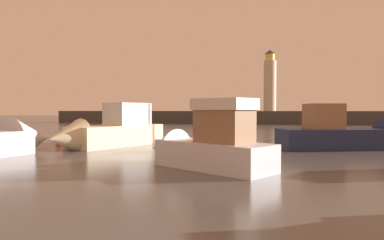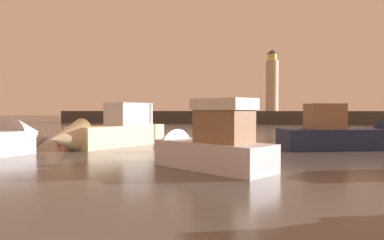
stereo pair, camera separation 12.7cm
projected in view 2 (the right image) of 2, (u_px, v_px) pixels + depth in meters
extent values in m
plane|color=#4C4742|center=(245.00, 136.00, 33.83)|extent=(220.00, 220.00, 0.00)
cube|color=#423F3D|center=(253.00, 117.00, 64.37)|extent=(73.53, 6.18, 2.28)
cylinder|color=beige|center=(272.00, 86.00, 63.56)|extent=(2.22, 2.22, 9.04)
cylinder|color=#F2CC59|center=(272.00, 57.00, 63.41)|extent=(1.66, 1.66, 1.27)
cone|color=#33383D|center=(272.00, 52.00, 63.38)|extent=(1.99, 1.99, 0.72)
cube|color=#1E284C|center=(337.00, 139.00, 22.28)|extent=(7.62, 4.49, 1.28)
cube|color=#8C6647|center=(325.00, 116.00, 22.17)|extent=(2.50, 2.25, 1.58)
cube|color=beige|center=(118.00, 135.00, 24.49)|extent=(5.12, 7.33, 1.41)
cone|color=beige|center=(67.00, 138.00, 21.19)|extent=(3.04, 2.97, 2.34)
cube|color=silver|center=(129.00, 114.00, 25.26)|extent=(3.03, 3.48, 1.57)
cone|color=silver|center=(31.00, 139.00, 21.35)|extent=(3.37, 3.26, 2.71)
cube|color=silver|center=(213.00, 155.00, 14.80)|extent=(5.46, 4.56, 1.13)
cone|color=silver|center=(164.00, 148.00, 16.99)|extent=(2.59, 2.62, 1.94)
cube|color=#8C6647|center=(224.00, 126.00, 14.36)|extent=(2.60, 2.38, 1.34)
cube|color=silver|center=(224.00, 104.00, 14.33)|extent=(2.86, 2.62, 0.47)
sphere|color=red|center=(62.00, 137.00, 26.92)|extent=(0.75, 0.75, 0.75)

